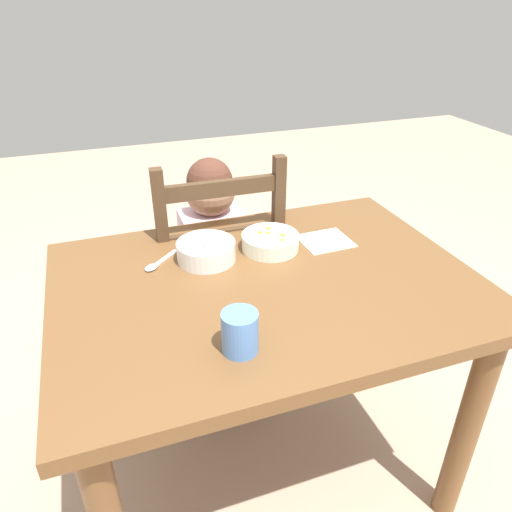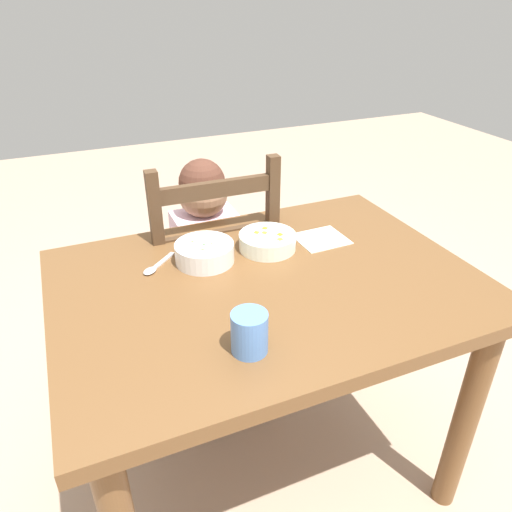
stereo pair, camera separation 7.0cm
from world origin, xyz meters
TOP-DOWN VIEW (x-y plane):
  - ground_plane at (0.00, 0.00)m, footprint 8.00×8.00m
  - dining_table at (0.00, 0.00)m, footprint 1.12×0.81m
  - dining_chair at (-0.03, 0.45)m, footprint 0.43×0.43m
  - child_figure at (-0.03, 0.45)m, footprint 0.32×0.31m
  - bowl_of_peas at (-0.13, 0.16)m, footprint 0.17×0.17m
  - bowl_of_carrots at (0.07, 0.16)m, footprint 0.17×0.17m
  - spoon at (-0.27, 0.17)m, footprint 0.11×0.11m
  - drinking_cup at (-0.15, -0.25)m, footprint 0.08×0.08m
  - paper_napkin at (0.25, 0.14)m, footprint 0.15×0.14m

SIDE VIEW (x-z plane):
  - ground_plane at x=0.00m, z-range 0.00..0.00m
  - dining_chair at x=-0.03m, z-range -0.03..0.96m
  - child_figure at x=-0.03m, z-range 0.15..1.11m
  - dining_table at x=0.00m, z-range 0.26..1.02m
  - paper_napkin at x=0.25m, z-range 0.77..0.77m
  - spoon at x=-0.27m, z-range 0.76..0.77m
  - bowl_of_carrots at x=0.07m, z-range 0.77..0.82m
  - bowl_of_peas at x=-0.13m, z-range 0.77..0.82m
  - drinking_cup at x=-0.15m, z-range 0.77..0.86m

